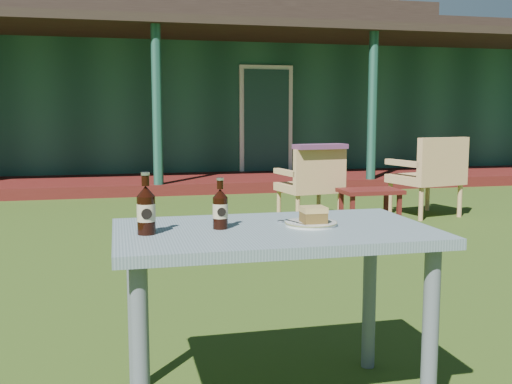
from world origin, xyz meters
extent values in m
plane|color=#334916|center=(0.00, 0.00, 0.00)|extent=(80.00, 80.00, 0.00)
cube|color=#1B4738|center=(0.00, 9.50, 1.30)|extent=(15.00, 6.00, 2.60)
cube|color=black|center=(0.00, 9.50, 2.75)|extent=(15.80, 6.80, 0.30)
cube|color=black|center=(0.00, 9.50, 3.15)|extent=(12.00, 3.50, 0.60)
cube|color=#4F1613|center=(0.00, 5.60, 0.08)|extent=(15.00, 1.80, 0.16)
cube|color=black|center=(0.00, 5.60, 2.45)|extent=(15.40, 2.00, 0.12)
cylinder|color=#1B4738|center=(0.00, 4.80, 1.23)|extent=(0.14, 0.14, 2.45)
cylinder|color=#1B4738|center=(3.25, 4.80, 1.23)|extent=(0.14, 0.14, 2.45)
cube|color=white|center=(2.00, 6.48, 1.00)|extent=(0.95, 0.06, 2.00)
cube|color=#193D38|center=(2.00, 6.45, 1.00)|extent=(0.80, 0.04, 1.85)
cylinder|color=brown|center=(3.00, 18.50, 4.75)|extent=(0.28, 0.28, 9.50)
cube|color=slate|center=(0.00, -1.60, 0.70)|extent=(1.20, 0.70, 0.04)
cylinder|color=slate|center=(-0.52, -1.87, 0.34)|extent=(0.06, 0.06, 0.68)
cylinder|color=slate|center=(0.52, -1.87, 0.34)|extent=(0.06, 0.06, 0.68)
cylinder|color=slate|center=(-0.52, -1.33, 0.34)|extent=(0.06, 0.06, 0.68)
cylinder|color=slate|center=(0.52, -1.33, 0.34)|extent=(0.06, 0.06, 0.68)
cylinder|color=silver|center=(0.15, -1.58, 0.73)|extent=(0.20, 0.20, 0.01)
cylinder|color=olive|center=(0.15, -1.58, 0.73)|extent=(0.20, 0.20, 0.00)
cube|color=brown|center=(0.16, -1.60, 0.75)|extent=(0.09, 0.08, 0.04)
cube|color=tan|center=(0.16, -1.60, 0.79)|extent=(0.09, 0.09, 0.02)
cube|color=silver|center=(0.09, -1.59, 0.74)|extent=(0.05, 0.14, 0.00)
cylinder|color=black|center=(-0.20, -1.57, 0.78)|extent=(0.06, 0.06, 0.12)
cone|color=black|center=(-0.20, -1.57, 0.86)|extent=(0.06, 0.06, 0.03)
cylinder|color=black|center=(-0.20, -1.57, 0.89)|extent=(0.02, 0.02, 0.03)
cylinder|color=silver|center=(-0.20, -1.57, 0.91)|extent=(0.03, 0.03, 0.01)
cylinder|color=tan|center=(-0.20, -1.57, 0.79)|extent=(0.06, 0.06, 0.05)
cylinder|color=black|center=(-0.20, -1.60, 0.79)|extent=(0.03, 0.00, 0.03)
cylinder|color=black|center=(-0.48, -1.61, 0.79)|extent=(0.07, 0.07, 0.14)
cone|color=black|center=(-0.48, -1.61, 0.88)|extent=(0.07, 0.07, 0.04)
cylinder|color=black|center=(-0.48, -1.61, 0.92)|extent=(0.03, 0.03, 0.04)
cylinder|color=silver|center=(-0.48, -1.61, 0.94)|extent=(0.03, 0.03, 0.01)
cylinder|color=tan|center=(-0.48, -1.61, 0.80)|extent=(0.07, 0.07, 0.06)
cylinder|color=black|center=(-0.48, -1.65, 0.80)|extent=(0.04, 0.00, 0.04)
cylinder|color=silver|center=(0.06, -1.49, 0.72)|extent=(0.03, 0.03, 0.01)
cube|color=tan|center=(1.44, 2.34, 0.37)|extent=(0.67, 0.64, 0.08)
cube|color=tan|center=(1.48, 2.10, 0.60)|extent=(0.59, 0.17, 0.39)
cube|color=tan|center=(1.69, 2.40, 0.54)|extent=(0.15, 0.52, 0.06)
cube|color=tan|center=(1.18, 2.31, 0.54)|extent=(0.15, 0.52, 0.06)
cylinder|color=tan|center=(1.64, 2.61, 0.16)|extent=(0.05, 0.05, 0.33)
cylinder|color=tan|center=(1.15, 2.52, 0.16)|extent=(0.05, 0.05, 0.33)
cylinder|color=tan|center=(1.72, 2.15, 0.16)|extent=(0.05, 0.05, 0.33)
cylinder|color=tan|center=(1.23, 2.07, 0.16)|extent=(0.05, 0.05, 0.33)
cube|color=tan|center=(2.85, 2.40, 0.42)|extent=(0.79, 0.76, 0.09)
cube|color=tan|center=(2.91, 2.13, 0.68)|extent=(0.67, 0.23, 0.44)
cube|color=tan|center=(3.13, 2.49, 0.61)|extent=(0.20, 0.59, 0.06)
cube|color=tan|center=(2.55, 2.35, 0.61)|extent=(0.20, 0.59, 0.06)
cylinder|color=tan|center=(3.06, 2.72, 0.19)|extent=(0.05, 0.05, 0.37)
cylinder|color=tan|center=(2.52, 2.59, 0.19)|extent=(0.05, 0.05, 0.37)
cylinder|color=tan|center=(3.18, 2.21, 0.19)|extent=(0.05, 0.05, 0.37)
cylinder|color=tan|center=(2.63, 2.08, 0.19)|extent=(0.05, 0.05, 0.37)
cube|color=#623257|center=(1.48, 2.10, 0.82)|extent=(0.58, 0.29, 0.05)
cube|color=#4F1613|center=(1.92, 1.82, 0.38)|extent=(0.60, 0.40, 0.04)
cube|color=#4F1613|center=(1.67, 1.67, 0.18)|extent=(0.04, 0.04, 0.36)
cube|color=#4F1613|center=(2.17, 1.67, 0.18)|extent=(0.04, 0.04, 0.36)
cube|color=#4F1613|center=(1.67, 1.97, 0.18)|extent=(0.04, 0.04, 0.36)
cube|color=#4F1613|center=(2.17, 1.97, 0.18)|extent=(0.04, 0.04, 0.36)
camera|label=1|loc=(-0.58, -3.77, 1.15)|focal=42.00mm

